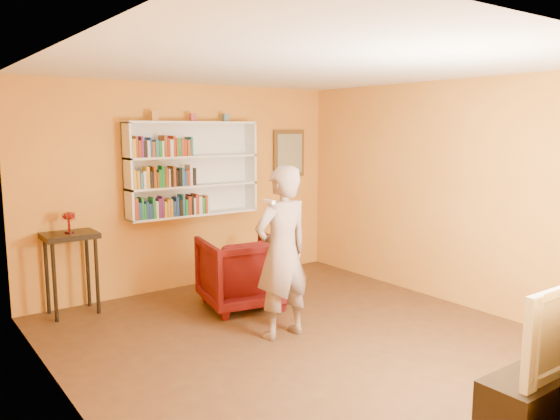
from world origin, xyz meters
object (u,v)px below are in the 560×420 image
at_px(ruby_lustre, 69,218).
at_px(armchair, 242,272).
at_px(person, 282,253).
at_px(tv_cabinet, 549,396).
at_px(television, 554,323).
at_px(bookshelf, 191,169).
at_px(console_table, 70,247).

distance_m(ruby_lustre, armchair, 2.07).
bearing_deg(person, armchair, -100.95).
xyz_separation_m(tv_cabinet, television, (0.00, 0.00, 0.55)).
bearing_deg(armchair, person, 91.67).
xyz_separation_m(bookshelf, television, (0.42, -4.66, -0.82)).
height_order(bookshelf, armchair, bookshelf).
bearing_deg(tv_cabinet, console_table, 114.55).
distance_m(console_table, armchair, 1.99).
bearing_deg(console_table, tv_cabinet, -65.45).
distance_m(armchair, tv_cabinet, 3.59).
height_order(bookshelf, tv_cabinet, bookshelf).
bearing_deg(television, bookshelf, 95.72).
xyz_separation_m(bookshelf, tv_cabinet, (0.42, -4.66, -1.37)).
bearing_deg(bookshelf, tv_cabinet, -84.84).
height_order(bookshelf, television, bookshelf).
height_order(tv_cabinet, television, television).
relative_size(console_table, person, 0.54).
height_order(bookshelf, ruby_lustre, bookshelf).
bearing_deg(armchair, television, 106.83).
bearing_deg(armchair, bookshelf, -74.27).
distance_m(bookshelf, console_table, 1.83).
relative_size(person, tv_cabinet, 1.39).
bearing_deg(television, ruby_lustre, 115.10).
bearing_deg(console_table, television, -65.45).
bearing_deg(tv_cabinet, ruby_lustre, 114.55).
bearing_deg(armchair, ruby_lustre, -17.03).
height_order(bookshelf, console_table, bookshelf).
bearing_deg(console_table, armchair, -28.44).
bearing_deg(armchair, tv_cabinet, 106.83).
xyz_separation_m(console_table, ruby_lustre, (0.00, -0.00, 0.34)).
bearing_deg(ruby_lustre, bookshelf, 5.58).
bearing_deg(ruby_lustre, armchair, -28.44).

